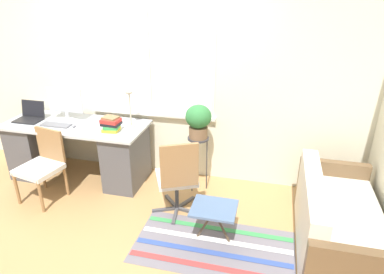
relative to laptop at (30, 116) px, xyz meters
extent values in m
plane|color=tan|center=(1.50, -0.35, -0.81)|extent=(14.00, 14.00, 0.00)
cube|color=beige|center=(1.50, 0.47, 0.54)|extent=(9.00, 0.06, 2.70)
cube|color=silver|center=(1.12, 0.43, 0.67)|extent=(0.81, 0.02, 1.34)
cube|color=white|center=(1.12, 0.42, 0.67)|extent=(0.74, 0.01, 1.27)
cube|color=silver|center=(1.93, 0.43, 0.67)|extent=(0.81, 0.02, 1.34)
cube|color=white|center=(1.93, 0.42, 0.67)|extent=(0.74, 0.01, 1.27)
cube|color=silver|center=(1.53, 0.43, 0.02)|extent=(1.68, 0.11, 0.04)
cube|color=#B2B7BC|center=(0.63, 0.02, -0.07)|extent=(1.82, 0.73, 0.03)
cube|color=#4C4C51|center=(-0.04, 0.02, -0.45)|extent=(0.40, 0.65, 0.73)
cube|color=#4C4C51|center=(1.30, 0.02, -0.45)|extent=(0.40, 0.65, 0.73)
cube|color=black|center=(0.00, -0.05, -0.04)|extent=(0.33, 0.22, 0.02)
cube|color=black|center=(0.00, 0.08, 0.07)|extent=(0.33, 0.05, 0.22)
cube|color=black|center=(0.00, 0.08, 0.07)|extent=(0.30, 0.04, 0.19)
cylinder|color=silver|center=(0.46, 0.12, -0.04)|extent=(0.14, 0.14, 0.02)
cylinder|color=silver|center=(0.46, 0.12, 0.02)|extent=(0.04, 0.04, 0.10)
cube|color=silver|center=(0.46, 0.13, 0.21)|extent=(0.47, 0.02, 0.32)
cube|color=silver|center=(0.46, 0.12, 0.21)|extent=(0.45, 0.01, 0.29)
cube|color=slate|center=(0.44, -0.10, -0.04)|extent=(0.38, 0.13, 0.02)
ellipsoid|color=slate|center=(0.69, -0.09, -0.04)|extent=(0.04, 0.06, 0.03)
cylinder|color=#BCB299|center=(1.36, 0.12, -0.05)|extent=(0.11, 0.11, 0.01)
cylinder|color=#BCB299|center=(1.36, 0.12, 0.16)|extent=(0.02, 0.02, 0.41)
ellipsoid|color=#BCB299|center=(1.36, 0.12, 0.39)|extent=(0.09, 0.09, 0.06)
cube|color=yellow|center=(1.18, -0.09, -0.03)|extent=(0.20, 0.18, 0.04)
cube|color=green|center=(1.20, -0.09, 0.01)|extent=(0.19, 0.19, 0.04)
cube|color=black|center=(1.19, -0.08, 0.04)|extent=(0.22, 0.17, 0.03)
cube|color=red|center=(1.19, -0.08, 0.08)|extent=(0.22, 0.18, 0.04)
cube|color=olive|center=(1.18, -0.07, 0.11)|extent=(0.20, 0.17, 0.02)
cylinder|color=olive|center=(0.25, -0.73, -0.61)|extent=(0.04, 0.04, 0.41)
cylinder|color=olive|center=(0.63, -0.81, -0.61)|extent=(0.04, 0.04, 0.41)
cylinder|color=olive|center=(0.33, -0.36, -0.61)|extent=(0.04, 0.04, 0.41)
cylinder|color=olive|center=(0.70, -0.43, -0.61)|extent=(0.04, 0.04, 0.41)
cube|color=silver|center=(0.48, -0.58, -0.40)|extent=(0.51, 0.50, 0.06)
cube|color=olive|center=(0.52, -0.36, -0.18)|extent=(0.39, 0.11, 0.39)
cube|color=#47474C|center=(1.95, -0.46, -0.80)|extent=(0.28, 0.16, 0.03)
cube|color=#47474C|center=(2.10, -0.54, -0.80)|extent=(0.07, 0.29, 0.03)
cube|color=#47474C|center=(2.22, -0.42, -0.80)|extent=(0.29, 0.09, 0.03)
cube|color=#47474C|center=(2.15, -0.27, -0.80)|extent=(0.17, 0.27, 0.03)
cube|color=#47474C|center=(1.98, -0.29, -0.80)|extent=(0.23, 0.23, 0.03)
cylinder|color=#333338|center=(2.08, -0.39, -0.60)|extent=(0.04, 0.04, 0.36)
cube|color=silver|center=(2.08, -0.39, -0.40)|extent=(0.56, 0.55, 0.06)
cube|color=olive|center=(2.18, -0.59, -0.13)|extent=(0.37, 0.20, 0.48)
cube|color=silver|center=(3.76, -0.64, -0.60)|extent=(0.73, 1.32, 0.43)
cube|color=silver|center=(3.48, -0.64, -0.23)|extent=(0.16, 1.32, 0.30)
cube|color=brown|center=(3.76, 0.06, -0.51)|extent=(0.73, 0.09, 0.60)
cylinder|color=#333338|center=(2.21, 0.12, -0.13)|extent=(0.26, 0.26, 0.02)
cylinder|color=#333338|center=(2.32, 0.12, -0.47)|extent=(0.01, 0.01, 0.67)
cylinder|color=#333338|center=(2.15, 0.21, -0.47)|extent=(0.01, 0.01, 0.67)
cylinder|color=#333338|center=(2.15, 0.02, -0.47)|extent=(0.01, 0.01, 0.67)
cylinder|color=brown|center=(2.21, 0.12, -0.05)|extent=(0.22, 0.22, 0.14)
ellipsoid|color=#2D7038|center=(2.21, 0.12, 0.15)|extent=(0.31, 0.31, 0.28)
cube|color=slate|center=(2.61, -0.90, -0.81)|extent=(1.56, 0.82, 0.01)
cube|color=#C63838|center=(2.61, -1.18, -0.80)|extent=(1.53, 0.07, 0.00)
cube|color=#334C99|center=(2.61, -0.99, -0.80)|extent=(1.53, 0.07, 0.00)
cube|color=white|center=(2.61, -0.81, -0.80)|extent=(1.53, 0.07, 0.00)
cube|color=#388E4C|center=(2.61, -0.63, -0.80)|extent=(1.53, 0.07, 0.00)
cube|color=slate|center=(2.58, -0.80, -0.43)|extent=(0.44, 0.37, 0.02)
cylinder|color=#4C3D2D|center=(2.50, -0.80, -0.63)|extent=(0.20, 0.02, 0.38)
cylinder|color=#4C3D2D|center=(2.66, -0.80, -0.63)|extent=(0.20, 0.02, 0.38)
camera|label=1|loc=(3.04, -3.52, 1.54)|focal=32.00mm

